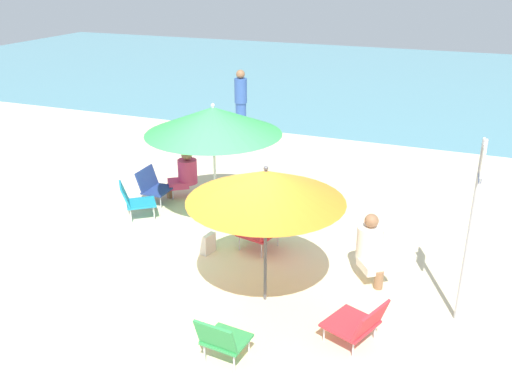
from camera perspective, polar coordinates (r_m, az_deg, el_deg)
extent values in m
plane|color=beige|center=(7.88, -3.67, -7.96)|extent=(40.00, 40.00, 0.00)
cube|color=#5693A3|center=(21.39, 13.48, 11.22)|extent=(40.00, 16.00, 0.01)
cylinder|color=#4C4C51|center=(6.80, 0.97, -4.74)|extent=(0.04, 0.04, 1.75)
cone|color=orange|center=(6.51, 1.01, 0.63)|extent=(1.91, 1.91, 0.38)
sphere|color=#4C4C51|center=(6.43, 1.03, 2.46)|extent=(0.06, 0.06, 0.06)
cylinder|color=silver|center=(8.97, -4.27, 2.73)|extent=(0.04, 0.04, 1.92)
cone|color=green|center=(8.75, -4.42, 7.33)|extent=(2.17, 2.17, 0.43)
sphere|color=silver|center=(8.69, -4.46, 8.88)|extent=(0.06, 0.06, 0.06)
cube|color=#33934C|center=(6.16, -3.03, -14.85)|extent=(0.50, 0.45, 0.03)
cube|color=#33934C|center=(5.90, -4.18, -14.62)|extent=(0.47, 0.19, 0.34)
cylinder|color=silver|center=(6.43, -3.69, -14.57)|extent=(0.02, 0.02, 0.24)
cylinder|color=silver|center=(6.28, -0.74, -15.54)|extent=(0.02, 0.02, 0.24)
cylinder|color=silver|center=(6.21, -5.31, -16.14)|extent=(0.02, 0.02, 0.24)
cylinder|color=silver|center=(6.06, -2.27, -17.20)|extent=(0.02, 0.02, 0.24)
cube|color=navy|center=(10.01, -10.00, 0.22)|extent=(0.41, 0.55, 0.03)
cube|color=navy|center=(10.05, -11.15, 1.37)|extent=(0.15, 0.55, 0.36)
cylinder|color=silver|center=(10.16, -8.54, -0.15)|extent=(0.02, 0.02, 0.23)
cylinder|color=silver|center=(9.81, -9.76, -1.07)|extent=(0.02, 0.02, 0.23)
cylinder|color=silver|center=(10.31, -10.13, 0.10)|extent=(0.02, 0.02, 0.23)
cylinder|color=silver|center=(9.97, -11.39, -0.80)|extent=(0.02, 0.02, 0.23)
cube|color=teal|center=(9.49, -11.72, -1.11)|extent=(0.65, 0.64, 0.03)
cube|color=teal|center=(9.41, -13.33, -0.23)|extent=(0.38, 0.44, 0.36)
cylinder|color=silver|center=(9.72, -10.64, -1.33)|extent=(0.02, 0.02, 0.25)
cylinder|color=silver|center=(9.39, -10.42, -2.18)|extent=(0.02, 0.02, 0.25)
cylinder|color=silver|center=(9.70, -12.86, -1.56)|extent=(0.02, 0.02, 0.25)
cylinder|color=silver|center=(9.38, -12.72, -2.42)|extent=(0.02, 0.02, 0.25)
cube|color=red|center=(8.29, 0.30, -4.18)|extent=(0.61, 0.65, 0.03)
cube|color=red|center=(8.08, 1.85, -3.50)|extent=(0.26, 0.56, 0.36)
cylinder|color=silver|center=(8.30, -1.70, -5.24)|extent=(0.02, 0.02, 0.25)
cylinder|color=silver|center=(8.62, 0.02, -4.13)|extent=(0.02, 0.02, 0.25)
cylinder|color=silver|center=(8.10, 0.59, -5.99)|extent=(0.02, 0.02, 0.25)
cylinder|color=silver|center=(8.42, 2.26, -4.82)|extent=(0.02, 0.02, 0.25)
cube|color=red|center=(6.52, 9.65, -13.16)|extent=(0.66, 0.69, 0.03)
cube|color=red|center=(6.32, 11.74, -12.78)|extent=(0.33, 0.56, 0.33)
cylinder|color=silver|center=(6.53, 7.00, -14.22)|extent=(0.02, 0.02, 0.21)
cylinder|color=silver|center=(6.83, 9.25, -12.53)|extent=(0.02, 0.02, 0.21)
cylinder|color=silver|center=(6.36, 9.93, -15.57)|extent=(0.02, 0.02, 0.21)
cylinder|color=silver|center=(6.66, 12.10, -13.76)|extent=(0.02, 0.02, 0.21)
cylinder|color=#2D519E|center=(13.33, -1.55, 7.21)|extent=(0.25, 0.25, 0.93)
cylinder|color=#2D519E|center=(13.16, -1.58, 10.35)|extent=(0.29, 0.29, 0.57)
sphere|color=#896042|center=(13.08, -1.60, 12.00)|extent=(0.20, 0.20, 0.20)
cube|color=silver|center=(7.62, 12.03, -7.34)|extent=(0.50, 0.50, 0.12)
cylinder|color=#896042|center=(7.56, 12.48, -8.77)|extent=(0.12, 0.12, 0.26)
cylinder|color=silver|center=(7.65, 11.58, -5.16)|extent=(0.35, 0.35, 0.47)
sphere|color=#896042|center=(7.50, 11.78, -2.91)|extent=(0.19, 0.19, 0.19)
cube|color=#DB3866|center=(10.21, -7.98, 0.86)|extent=(0.50, 0.49, 0.12)
cylinder|color=#896042|center=(10.25, -8.83, 0.12)|extent=(0.12, 0.12, 0.26)
cylinder|color=#DB3866|center=(10.15, -7.04, 2.11)|extent=(0.35, 0.35, 0.44)
sphere|color=#896042|center=(10.04, -7.13, 3.82)|extent=(0.20, 0.20, 0.20)
cylinder|color=#ADADB2|center=(6.76, 21.09, -4.12)|extent=(0.06, 0.06, 2.27)
cube|color=white|center=(6.43, 22.20, 3.06)|extent=(0.04, 0.47, 0.37)
cube|color=navy|center=(6.48, 22.00, 1.76)|extent=(0.04, 0.47, 0.06)
cube|color=silver|center=(8.27, -5.15, -5.22)|extent=(0.24, 0.27, 0.30)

